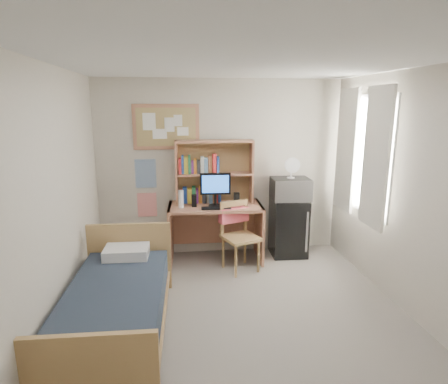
{
  "coord_description": "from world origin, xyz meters",
  "views": [
    {
      "loc": [
        -0.67,
        -3.38,
        2.22
      ],
      "look_at": [
        -0.06,
        1.2,
        1.15
      ],
      "focal_mm": 30.0,
      "sensor_mm": 36.0,
      "label": 1
    }
  ],
  "objects": [
    {
      "name": "floor",
      "position": [
        0.0,
        0.0,
        -0.01
      ],
      "size": [
        3.6,
        4.2,
        0.02
      ],
      "primitive_type": "cube",
      "color": "gray",
      "rests_on": "ground"
    },
    {
      "name": "ceiling",
      "position": [
        0.0,
        0.0,
        2.6
      ],
      "size": [
        3.6,
        4.2,
        0.02
      ],
      "primitive_type": "cube",
      "color": "white",
      "rests_on": "wall_back"
    },
    {
      "name": "wall_back",
      "position": [
        0.0,
        2.1,
        1.3
      ],
      "size": [
        3.6,
        0.04,
        2.6
      ],
      "primitive_type": "cube",
      "color": "beige",
      "rests_on": "floor"
    },
    {
      "name": "wall_front",
      "position": [
        0.0,
        -2.1,
        1.3
      ],
      "size": [
        3.6,
        0.04,
        2.6
      ],
      "primitive_type": "cube",
      "color": "beige",
      "rests_on": "floor"
    },
    {
      "name": "wall_left",
      "position": [
        -1.8,
        0.0,
        1.3
      ],
      "size": [
        0.04,
        4.2,
        2.6
      ],
      "primitive_type": "cube",
      "color": "beige",
      "rests_on": "floor"
    },
    {
      "name": "wall_right",
      "position": [
        1.8,
        0.0,
        1.3
      ],
      "size": [
        0.04,
        4.2,
        2.6
      ],
      "primitive_type": "cube",
      "color": "beige",
      "rests_on": "floor"
    },
    {
      "name": "window_unit",
      "position": [
        1.75,
        1.2,
        1.6
      ],
      "size": [
        0.1,
        1.4,
        1.7
      ],
      "primitive_type": "cube",
      "color": "white",
      "rests_on": "wall_right"
    },
    {
      "name": "curtain_left",
      "position": [
        1.72,
        0.8,
        1.6
      ],
      "size": [
        0.04,
        0.55,
        1.7
      ],
      "primitive_type": "cube",
      "color": "white",
      "rests_on": "wall_right"
    },
    {
      "name": "curtain_right",
      "position": [
        1.72,
        1.6,
        1.6
      ],
      "size": [
        0.04,
        0.55,
        1.7
      ],
      "primitive_type": "cube",
      "color": "white",
      "rests_on": "wall_right"
    },
    {
      "name": "bulletin_board",
      "position": [
        -0.78,
        2.08,
        1.92
      ],
      "size": [
        0.94,
        0.03,
        0.64
      ],
      "primitive_type": "cube",
      "color": "tan",
      "rests_on": "wall_back"
    },
    {
      "name": "poster_wave",
      "position": [
        -1.1,
        2.09,
        1.25
      ],
      "size": [
        0.3,
        0.01,
        0.42
      ],
      "primitive_type": "cube",
      "color": "#255697",
      "rests_on": "wall_back"
    },
    {
      "name": "poster_japan",
      "position": [
        -1.1,
        2.09,
        0.78
      ],
      "size": [
        0.28,
        0.01,
        0.36
      ],
      "primitive_type": "cube",
      "color": "red",
      "rests_on": "wall_back"
    },
    {
      "name": "desk",
      "position": [
        -0.12,
        1.75,
        0.42
      ],
      "size": [
        1.36,
        0.72,
        0.83
      ],
      "primitive_type": "cube",
      "rotation": [
        0.0,
        0.0,
        -0.04
      ],
      "color": "tan",
      "rests_on": "floor"
    },
    {
      "name": "desk_chair",
      "position": [
        0.19,
        1.35,
        0.48
      ],
      "size": [
        0.61,
        0.61,
        0.95
      ],
      "primitive_type": "cube",
      "rotation": [
        0.0,
        0.0,
        0.35
      ],
      "color": "tan",
      "rests_on": "floor"
    },
    {
      "name": "mini_fridge",
      "position": [
        1.0,
        1.82,
        0.43
      ],
      "size": [
        0.53,
        0.53,
        0.87
      ],
      "primitive_type": "cube",
      "rotation": [
        0.0,
        0.0,
        -0.04
      ],
      "color": "black",
      "rests_on": "floor"
    },
    {
      "name": "bed",
      "position": [
        -1.28,
        0.01,
        0.26
      ],
      "size": [
        1.01,
        1.92,
        0.52
      ],
      "primitive_type": "cube",
      "rotation": [
        0.0,
        0.0,
        -0.04
      ],
      "color": "#1B2431",
      "rests_on": "floor"
    },
    {
      "name": "hutch",
      "position": [
        -0.11,
        1.9,
        1.29
      ],
      "size": [
        1.12,
        0.33,
        0.91
      ],
      "primitive_type": "cube",
      "rotation": [
        0.0,
        0.0,
        -0.04
      ],
      "color": "tan",
      "rests_on": "desk"
    },
    {
      "name": "monitor",
      "position": [
        -0.12,
        1.69,
        1.06
      ],
      "size": [
        0.43,
        0.05,
        0.46
      ],
      "primitive_type": "cube",
      "rotation": [
        0.0,
        0.0,
        -0.04
      ],
      "color": "black",
      "rests_on": "desk"
    },
    {
      "name": "keyboard",
      "position": [
        -0.13,
        1.55,
        0.84
      ],
      "size": [
        0.41,
        0.15,
        0.02
      ],
      "primitive_type": "cube",
      "rotation": [
        0.0,
        0.0,
        -0.04
      ],
      "color": "black",
      "rests_on": "desk"
    },
    {
      "name": "speaker_left",
      "position": [
        -0.42,
        1.7,
        0.92
      ],
      "size": [
        0.07,
        0.07,
        0.17
      ],
      "primitive_type": "cube",
      "rotation": [
        0.0,
        0.0,
        -0.04
      ],
      "color": "black",
      "rests_on": "desk"
    },
    {
      "name": "speaker_right",
      "position": [
        0.18,
        1.67,
        0.93
      ],
      "size": [
        0.08,
        0.08,
        0.19
      ],
      "primitive_type": "cube",
      "rotation": [
        0.0,
        0.0,
        -0.04
      ],
      "color": "black",
      "rests_on": "desk"
    },
    {
      "name": "water_bottle",
      "position": [
        -0.6,
        1.67,
        0.96
      ],
      "size": [
        0.08,
        0.08,
        0.25
      ],
      "primitive_type": "cylinder",
      "rotation": [
        0.0,
        0.0,
        -0.04
      ],
      "color": "white",
      "rests_on": "desk"
    },
    {
      "name": "hoodie",
      "position": [
        0.12,
        1.54,
        0.74
      ],
      "size": [
        0.44,
        0.27,
        0.2
      ],
      "primitive_type": "cube",
      "rotation": [
        0.0,
        0.0,
        0.35
      ],
      "color": "#F35C6D",
      "rests_on": "desk_chair"
    },
    {
      "name": "microwave",
      "position": [
        1.0,
        1.8,
        1.03
      ],
      "size": [
        0.56,
        0.43,
        0.31
      ],
      "primitive_type": "cube",
      "rotation": [
        0.0,
        0.0,
        -0.04
      ],
      "color": "#BBBBC0",
      "rests_on": "mini_fridge"
    },
    {
      "name": "desk_fan",
      "position": [
        1.0,
        1.8,
        1.32
      ],
      "size": [
        0.23,
        0.23,
        0.28
      ],
      "primitive_type": "cylinder",
      "rotation": [
        0.0,
        0.0,
        -0.04
      ],
      "color": "white",
      "rests_on": "microwave"
    },
    {
      "name": "pillow",
      "position": [
        -1.25,
        0.76,
        0.58
      ],
      "size": [
        0.51,
        0.36,
        0.12
      ],
      "primitive_type": "cube",
      "rotation": [
        0.0,
        0.0,
        -0.04
      ],
      "color": "white",
      "rests_on": "bed"
    }
  ]
}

